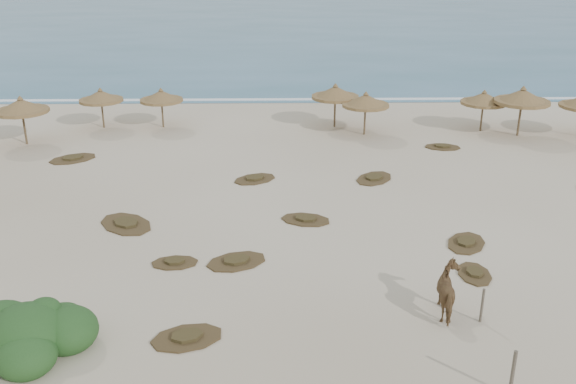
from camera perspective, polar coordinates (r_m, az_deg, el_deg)
name	(u,v)px	position (r m, az deg, el deg)	size (l,w,h in m)	color
ground	(306,286)	(21.27, 1.58, -8.33)	(160.00, 160.00, 0.00)	beige
ocean	(283,18)	(94.01, -0.47, 15.18)	(200.00, 100.00, 0.01)	#29617D
foam_line	(290,100)	(45.67, 0.15, 8.21)	(70.00, 0.60, 0.01)	white
palapa_0	(21,107)	(37.96, -22.63, 7.03)	(3.24, 3.24, 2.72)	brown
palapa_1	(101,97)	(39.90, -16.31, 8.14)	(2.92, 2.92, 2.43)	brown
palapa_2	(161,97)	(39.15, -11.21, 8.32)	(3.10, 3.10, 2.41)	brown
palapa_3	(366,101)	(37.14, 6.92, 8.03)	(3.52, 3.52, 2.54)	brown
palapa_4	(335,93)	(38.54, 4.23, 8.77)	(3.08, 3.08, 2.67)	brown
palapa_5	(522,97)	(38.89, 20.12, 7.93)	(3.94, 3.94, 2.92)	brown
palapa_6	(484,99)	(39.30, 17.01, 7.92)	(3.25, 3.25, 2.48)	brown
horse	(451,292)	(20.03, 14.27, -8.62)	(0.82, 1.79, 1.51)	olive
fence_post_near	(513,374)	(17.29, 19.34, -14.99)	(0.10, 0.10, 1.32)	#665B4D
fence_post_far	(482,306)	(20.00, 16.87, -9.63)	(0.08, 0.08, 1.11)	#665B4D
bush	(29,335)	(19.31, -22.02, -11.67)	(3.61, 3.18, 1.61)	#2B5B27
scrub_1	(126,224)	(26.32, -14.20, -2.75)	(3.01, 3.06, 0.16)	#4E3D22
scrub_2	(175,262)	(22.94, -10.04, -6.17)	(1.74, 1.22, 0.16)	#4E3D22
scrub_3	(306,219)	(25.92, 1.58, -2.44)	(2.31, 1.82, 0.16)	#4E3D22
scrub_4	(466,243)	(24.87, 15.55, -4.37)	(2.14, 2.43, 0.16)	#4E3D22
scrub_6	(73,158)	(34.87, -18.58, 2.84)	(2.88, 2.64, 0.16)	#4E3D22
scrub_7	(374,178)	(30.60, 7.66, 1.23)	(2.49, 2.64, 0.16)	#4E3D22
scrub_9	(236,261)	(22.74, -4.60, -6.14)	(2.57, 2.19, 0.16)	#4E3D22
scrub_10	(443,147)	(35.95, 13.58, 3.93)	(2.08, 1.51, 0.16)	#4E3D22
scrub_11	(187,337)	(18.92, -8.98, -12.64)	(2.41, 1.94, 0.16)	#4E3D22
scrub_12	(474,273)	(22.78, 16.24, -6.96)	(1.19, 1.76, 0.16)	#4E3D22
scrub_13	(255,179)	(30.28, -2.97, 1.18)	(2.50, 2.27, 0.16)	#4E3D22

